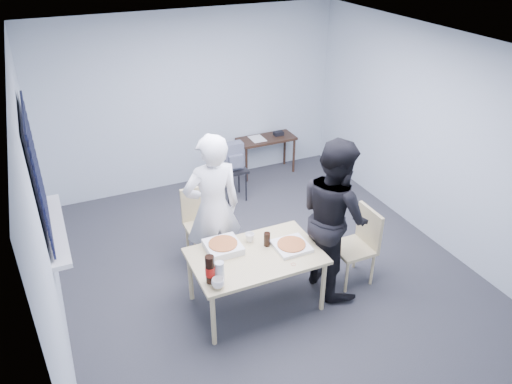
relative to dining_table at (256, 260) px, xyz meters
name	(u,v)px	position (x,y,z in m)	size (l,w,h in m)	color
room	(40,181)	(-1.85, 0.95, 0.85)	(5.00, 5.00, 5.00)	#2E2F33
dining_table	(256,260)	(0.00, 0.00, 0.00)	(1.33, 0.84, 0.65)	beige
chair_far	(201,218)	(-0.22, 1.11, -0.08)	(0.42, 0.42, 0.89)	beige
chair_right	(360,241)	(1.25, -0.06, -0.08)	(0.42, 0.42, 0.89)	beige
person_white	(213,209)	(-0.22, 0.66, 0.30)	(0.65, 0.42, 1.77)	white
person_black	(334,216)	(0.91, 0.00, 0.30)	(0.86, 0.47, 1.77)	black
side_table	(266,142)	(1.45, 2.83, -0.06)	(0.91, 0.41, 0.61)	#381F16
stool	(234,175)	(0.65, 2.24, -0.20)	(0.36, 0.36, 0.50)	black
backpack	(233,156)	(0.65, 2.23, 0.10)	(0.28, 0.21, 0.40)	slate
pizza_box_a	(223,247)	(-0.27, 0.22, 0.10)	(0.35, 0.35, 0.09)	white
pizza_box_b	(291,246)	(0.39, -0.04, 0.08)	(0.35, 0.35, 0.05)	white
mug_a	(218,283)	(-0.53, -0.32, 0.11)	(0.12, 0.12, 0.10)	white
mug_b	(250,237)	(0.04, 0.25, 0.11)	(0.10, 0.10, 0.09)	white
cola_glass	(267,239)	(0.17, 0.10, 0.14)	(0.07, 0.07, 0.15)	black
soda_bottle	(210,270)	(-0.57, -0.22, 0.20)	(0.09, 0.09, 0.29)	black
plastic_cups	(220,271)	(-0.48, -0.23, 0.16)	(0.09, 0.09, 0.21)	silver
rubber_band	(293,264)	(0.28, -0.30, 0.06)	(0.05, 0.05, 0.00)	red
papers	(257,139)	(1.30, 2.85, 0.02)	(0.21, 0.29, 0.00)	white
black_box	(278,133)	(1.67, 2.84, 0.05)	(0.15, 0.10, 0.06)	black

